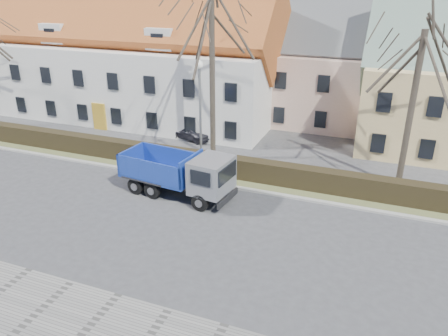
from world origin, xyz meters
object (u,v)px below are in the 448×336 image
at_px(cart_frame, 118,162).
at_px(dump_truck, 173,172).
at_px(parked_car_a, 190,131).
at_px(streetlight, 200,115).

bearing_deg(cart_frame, dump_truck, -22.55).
xyz_separation_m(dump_truck, cart_frame, (-5.22, 2.17, -1.04)).
bearing_deg(dump_truck, cart_frame, 164.10).
xyz_separation_m(dump_truck, parked_car_a, (-3.13, 8.81, -0.73)).
height_order(streetlight, parked_car_a, streetlight).
bearing_deg(streetlight, dump_truck, -87.26).
xyz_separation_m(streetlight, cart_frame, (-5.01, -2.15, -3.16)).
xyz_separation_m(streetlight, parked_car_a, (-2.93, 4.49, -2.85)).
bearing_deg(cart_frame, streetlight, 23.23).
relative_size(cart_frame, parked_car_a, 0.19).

